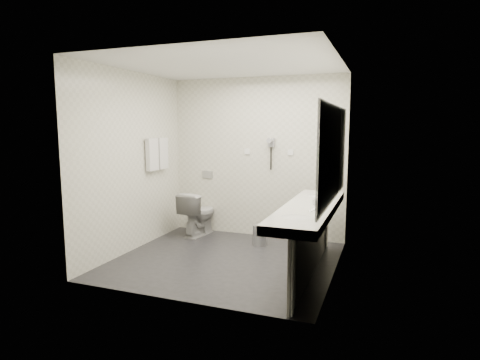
% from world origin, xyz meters
% --- Properties ---
extents(floor, '(2.80, 2.80, 0.00)m').
position_xyz_m(floor, '(0.00, 0.00, 0.00)').
color(floor, '#232327').
rests_on(floor, ground).
extents(ceiling, '(2.80, 2.80, 0.00)m').
position_xyz_m(ceiling, '(0.00, 0.00, 2.50)').
color(ceiling, white).
rests_on(ceiling, wall_back).
extents(wall_back, '(2.80, 0.00, 2.80)m').
position_xyz_m(wall_back, '(0.00, 1.30, 1.25)').
color(wall_back, silver).
rests_on(wall_back, floor).
extents(wall_front, '(2.80, 0.00, 2.80)m').
position_xyz_m(wall_front, '(0.00, -1.30, 1.25)').
color(wall_front, silver).
rests_on(wall_front, floor).
extents(wall_left, '(0.00, 2.60, 2.60)m').
position_xyz_m(wall_left, '(-1.40, 0.00, 1.25)').
color(wall_left, silver).
rests_on(wall_left, floor).
extents(wall_right, '(0.00, 2.60, 2.60)m').
position_xyz_m(wall_right, '(1.40, 0.00, 1.25)').
color(wall_right, silver).
rests_on(wall_right, floor).
extents(vanity_counter, '(0.55, 2.20, 0.10)m').
position_xyz_m(vanity_counter, '(1.12, -0.20, 0.80)').
color(vanity_counter, white).
rests_on(vanity_counter, floor).
extents(vanity_panel, '(0.03, 2.15, 0.75)m').
position_xyz_m(vanity_panel, '(1.15, -0.20, 0.38)').
color(vanity_panel, gray).
rests_on(vanity_panel, floor).
extents(vanity_post_near, '(0.06, 0.06, 0.75)m').
position_xyz_m(vanity_post_near, '(1.18, -1.24, 0.38)').
color(vanity_post_near, silver).
rests_on(vanity_post_near, floor).
extents(vanity_post_far, '(0.06, 0.06, 0.75)m').
position_xyz_m(vanity_post_far, '(1.18, 0.84, 0.38)').
color(vanity_post_far, silver).
rests_on(vanity_post_far, floor).
extents(mirror, '(0.02, 2.20, 1.05)m').
position_xyz_m(mirror, '(1.39, -0.20, 1.45)').
color(mirror, '#B2BCC6').
rests_on(mirror, wall_right).
extents(basin_near, '(0.40, 0.31, 0.05)m').
position_xyz_m(basin_near, '(1.12, -0.85, 0.83)').
color(basin_near, white).
rests_on(basin_near, vanity_counter).
extents(basin_far, '(0.40, 0.31, 0.05)m').
position_xyz_m(basin_far, '(1.12, 0.45, 0.83)').
color(basin_far, white).
rests_on(basin_far, vanity_counter).
extents(faucet_near, '(0.04, 0.04, 0.15)m').
position_xyz_m(faucet_near, '(1.32, -0.85, 0.92)').
color(faucet_near, silver).
rests_on(faucet_near, vanity_counter).
extents(faucet_far, '(0.04, 0.04, 0.15)m').
position_xyz_m(faucet_far, '(1.32, 0.45, 0.92)').
color(faucet_far, silver).
rests_on(faucet_far, vanity_counter).
extents(soap_bottle_a, '(0.06, 0.06, 0.10)m').
position_xyz_m(soap_bottle_a, '(1.19, -0.19, 0.90)').
color(soap_bottle_a, white).
rests_on(soap_bottle_a, vanity_counter).
extents(soap_bottle_b, '(0.09, 0.09, 0.08)m').
position_xyz_m(soap_bottle_b, '(1.24, -0.13, 0.89)').
color(soap_bottle_b, white).
rests_on(soap_bottle_b, vanity_counter).
extents(soap_bottle_c, '(0.06, 0.06, 0.12)m').
position_xyz_m(soap_bottle_c, '(1.28, -0.27, 0.91)').
color(soap_bottle_c, white).
rests_on(soap_bottle_c, vanity_counter).
extents(glass_left, '(0.08, 0.08, 0.10)m').
position_xyz_m(glass_left, '(1.28, 0.02, 0.90)').
color(glass_left, silver).
rests_on(glass_left, vanity_counter).
extents(toilet, '(0.49, 0.75, 0.71)m').
position_xyz_m(toilet, '(-0.87, 0.98, 0.35)').
color(toilet, white).
rests_on(toilet, floor).
extents(flush_plate, '(0.18, 0.02, 0.12)m').
position_xyz_m(flush_plate, '(-0.85, 1.29, 0.95)').
color(flush_plate, '#B2B5BA').
rests_on(flush_plate, wall_back).
extents(pedal_bin, '(0.27, 0.27, 0.29)m').
position_xyz_m(pedal_bin, '(0.23, 0.77, 0.14)').
color(pedal_bin, '#B2B5BA').
rests_on(pedal_bin, floor).
extents(bin_lid, '(0.21, 0.21, 0.02)m').
position_xyz_m(bin_lid, '(0.23, 0.77, 0.30)').
color(bin_lid, '#B2B5BA').
rests_on(bin_lid, pedal_bin).
extents(towel_rail, '(0.02, 0.62, 0.02)m').
position_xyz_m(towel_rail, '(-1.35, 0.55, 1.55)').
color(towel_rail, silver).
rests_on(towel_rail, wall_left).
extents(towel_near, '(0.07, 0.24, 0.48)m').
position_xyz_m(towel_near, '(-1.34, 0.41, 1.33)').
color(towel_near, white).
rests_on(towel_near, towel_rail).
extents(towel_far, '(0.07, 0.24, 0.48)m').
position_xyz_m(towel_far, '(-1.34, 0.69, 1.33)').
color(towel_far, white).
rests_on(towel_far, towel_rail).
extents(dryer_cradle, '(0.10, 0.04, 0.14)m').
position_xyz_m(dryer_cradle, '(0.25, 1.27, 1.50)').
color(dryer_cradle, '#96969B').
rests_on(dryer_cradle, wall_back).
extents(dryer_barrel, '(0.08, 0.14, 0.08)m').
position_xyz_m(dryer_barrel, '(0.25, 1.20, 1.53)').
color(dryer_barrel, '#96969B').
rests_on(dryer_barrel, dryer_cradle).
extents(dryer_cord, '(0.02, 0.02, 0.35)m').
position_xyz_m(dryer_cord, '(0.25, 1.26, 1.25)').
color(dryer_cord, black).
rests_on(dryer_cord, dryer_cradle).
extents(switch_plate_a, '(0.09, 0.02, 0.09)m').
position_xyz_m(switch_plate_a, '(-0.15, 1.29, 1.35)').
color(switch_plate_a, white).
rests_on(switch_plate_a, wall_back).
extents(switch_plate_b, '(0.09, 0.02, 0.09)m').
position_xyz_m(switch_plate_b, '(0.55, 1.29, 1.35)').
color(switch_plate_b, white).
rests_on(switch_plate_b, wall_back).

